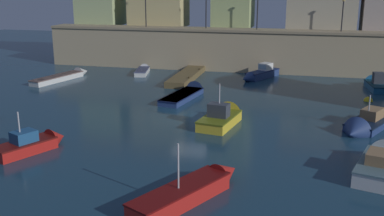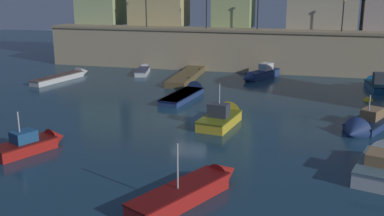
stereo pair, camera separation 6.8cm
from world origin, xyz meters
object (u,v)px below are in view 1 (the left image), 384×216
object	(u,v)px
moored_boat_2	(65,76)
moored_boat_9	(194,188)
moored_boat_1	(34,143)
moored_boat_3	(382,162)
moored_boat_5	(375,84)
quay_lamp_3	(343,9)
quay_lamp_1	(206,6)
quay_lamp_0	(146,3)
moored_boat_6	(364,125)
moored_boat_0	(143,70)
moored_boat_7	(189,93)
moored_boat_10	(224,116)
mooring_buoy_0	(368,101)
moored_boat_8	(259,74)
quay_lamp_2	(258,7)

from	to	relation	value
moored_boat_2	moored_boat_9	size ratio (longest dim) A/B	1.15
moored_boat_1	moored_boat_3	size ratio (longest dim) A/B	0.80
moored_boat_5	quay_lamp_3	bearing A→B (deg)	21.11
quay_lamp_1	moored_boat_3	bearing A→B (deg)	-60.28
quay_lamp_0	moored_boat_6	distance (m)	28.77
moored_boat_1	moored_boat_0	bearing A→B (deg)	29.83
moored_boat_0	moored_boat_1	distance (m)	23.09
moored_boat_7	moored_boat_10	distance (m)	7.93
moored_boat_5	moored_boat_2	bearing A→B (deg)	89.55
mooring_buoy_0	quay_lamp_3	bearing A→B (deg)	99.19
moored_boat_2	moored_boat_7	world-z (taller)	moored_boat_7
moored_boat_3	moored_boat_8	xyz separation A→B (m)	(-8.21, 21.32, -0.01)
moored_boat_0	moored_boat_5	distance (m)	22.54
moored_boat_9	mooring_buoy_0	xyz separation A→B (m)	(9.53, 19.61, -0.42)
quay_lamp_0	mooring_buoy_0	distance (m)	25.52
moored_boat_10	mooring_buoy_0	bearing A→B (deg)	-40.43
moored_boat_5	moored_boat_9	distance (m)	26.91
moored_boat_0	moored_boat_8	world-z (taller)	moored_boat_8
moored_boat_10	mooring_buoy_0	distance (m)	13.20
moored_boat_2	mooring_buoy_0	xyz separation A→B (m)	(27.60, -2.11, -0.29)
quay_lamp_1	moored_boat_3	distance (m)	29.66
moored_boat_5	mooring_buoy_0	size ratio (longest dim) A/B	6.74
quay_lamp_2	moored_boat_9	world-z (taller)	quay_lamp_2
moored_boat_0	quay_lamp_3	bearing A→B (deg)	-90.89
moored_boat_3	moored_boat_8	size ratio (longest dim) A/B	1.03
moored_boat_3	moored_boat_9	distance (m)	9.84
quay_lamp_0	moored_boat_3	xyz separation A→B (m)	(21.07, -25.19, -6.43)
quay_lamp_1	moored_boat_6	xyz separation A→B (m)	(14.22, -18.64, -6.35)
quay_lamp_1	moored_boat_5	distance (m)	18.61
moored_boat_9	moored_boat_0	bearing A→B (deg)	51.22
moored_boat_0	moored_boat_6	world-z (taller)	moored_boat_6
moored_boat_2	moored_boat_5	distance (m)	28.91
quay_lamp_3	quay_lamp_2	bearing A→B (deg)	180.00
moored_boat_1	moored_boat_9	bearing A→B (deg)	-83.71
moored_boat_5	moored_boat_8	bearing A→B (deg)	74.53
quay_lamp_1	moored_boat_1	bearing A→B (deg)	-98.79
moored_boat_10	quay_lamp_0	bearing A→B (deg)	42.20
quay_lamp_3	moored_boat_6	distance (m)	19.64
moored_boat_8	moored_boat_5	bearing A→B (deg)	108.94
moored_boat_3	moored_boat_6	bearing A→B (deg)	17.74
quay_lamp_0	moored_boat_0	distance (m)	7.64
quay_lamp_2	moored_boat_6	xyz separation A→B (m)	(8.84, -18.64, -6.35)
quay_lamp_0	moored_boat_3	world-z (taller)	quay_lamp_0
quay_lamp_2	moored_boat_10	distance (m)	20.03
moored_boat_1	moored_boat_7	world-z (taller)	moored_boat_1
moored_boat_5	moored_boat_10	world-z (taller)	moored_boat_10
quay_lamp_3	moored_boat_7	distance (m)	18.65
quay_lamp_2	quay_lamp_3	world-z (taller)	quay_lamp_2
moored_boat_7	quay_lamp_1	bearing A→B (deg)	14.96
moored_boat_6	mooring_buoy_0	xyz separation A→B (m)	(1.23, 8.01, -0.35)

